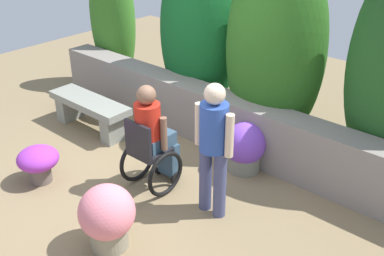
{
  "coord_description": "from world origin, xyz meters",
  "views": [
    {
      "loc": [
        3.55,
        -3.1,
        3.23
      ],
      "look_at": [
        0.56,
        0.32,
        0.85
      ],
      "focal_mm": 43.0,
      "sensor_mm": 36.0,
      "label": 1
    }
  ],
  "objects_px": {
    "person_standing_companion": "(214,142)",
    "flower_pot_terracotta_by_wall": "(245,148)",
    "stone_bench": "(90,110)",
    "person_in_wheelchair": "(152,141)",
    "flower_pot_red_accent": "(38,161)",
    "flower_pot_purple_near": "(107,217)"
  },
  "relations": [
    {
      "from": "stone_bench",
      "to": "flower_pot_terracotta_by_wall",
      "type": "relative_size",
      "value": 2.18
    },
    {
      "from": "flower_pot_red_accent",
      "to": "person_in_wheelchair",
      "type": "bearing_deg",
      "value": 37.53
    },
    {
      "from": "flower_pot_purple_near",
      "to": "flower_pot_terracotta_by_wall",
      "type": "distance_m",
      "value": 2.07
    },
    {
      "from": "flower_pot_purple_near",
      "to": "flower_pot_red_accent",
      "type": "height_order",
      "value": "flower_pot_purple_near"
    },
    {
      "from": "person_standing_companion",
      "to": "person_in_wheelchair",
      "type": "bearing_deg",
      "value": -177.52
    },
    {
      "from": "person_standing_companion",
      "to": "flower_pot_terracotta_by_wall",
      "type": "relative_size",
      "value": 2.36
    },
    {
      "from": "stone_bench",
      "to": "person_in_wheelchair",
      "type": "distance_m",
      "value": 1.83
    },
    {
      "from": "stone_bench",
      "to": "flower_pot_red_accent",
      "type": "relative_size",
      "value": 2.83
    },
    {
      "from": "person_standing_companion",
      "to": "flower_pot_red_accent",
      "type": "height_order",
      "value": "person_standing_companion"
    },
    {
      "from": "person_standing_companion",
      "to": "flower_pot_red_accent",
      "type": "distance_m",
      "value": 2.25
    },
    {
      "from": "person_standing_companion",
      "to": "flower_pot_red_accent",
      "type": "relative_size",
      "value": 3.07
    },
    {
      "from": "flower_pot_purple_near",
      "to": "flower_pot_terracotta_by_wall",
      "type": "height_order",
      "value": "flower_pot_purple_near"
    },
    {
      "from": "stone_bench",
      "to": "flower_pot_red_accent",
      "type": "xyz_separation_m",
      "value": [
        0.64,
        -1.28,
        -0.04
      ]
    },
    {
      "from": "flower_pot_terracotta_by_wall",
      "to": "flower_pot_red_accent",
      "type": "xyz_separation_m",
      "value": [
        -1.72,
        -1.87,
        -0.03
      ]
    },
    {
      "from": "stone_bench",
      "to": "person_in_wheelchair",
      "type": "bearing_deg",
      "value": -8.07
    },
    {
      "from": "flower_pot_terracotta_by_wall",
      "to": "flower_pot_purple_near",
      "type": "bearing_deg",
      "value": -95.12
    },
    {
      "from": "person_in_wheelchair",
      "to": "person_standing_companion",
      "type": "relative_size",
      "value": 0.86
    },
    {
      "from": "flower_pot_terracotta_by_wall",
      "to": "flower_pot_red_accent",
      "type": "bearing_deg",
      "value": -132.59
    },
    {
      "from": "person_standing_companion",
      "to": "flower_pot_terracotta_by_wall",
      "type": "height_order",
      "value": "person_standing_companion"
    },
    {
      "from": "person_in_wheelchair",
      "to": "flower_pot_red_accent",
      "type": "distance_m",
      "value": 1.44
    },
    {
      "from": "stone_bench",
      "to": "flower_pot_red_accent",
      "type": "height_order",
      "value": "stone_bench"
    },
    {
      "from": "flower_pot_red_accent",
      "to": "flower_pot_terracotta_by_wall",
      "type": "bearing_deg",
      "value": 47.41
    }
  ]
}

